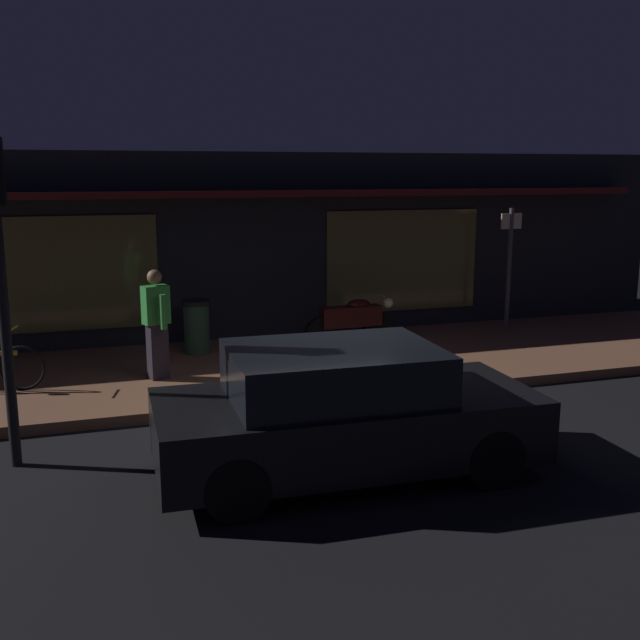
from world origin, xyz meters
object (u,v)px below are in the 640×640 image
Objects in this scene: sign_post at (509,262)px; motorcycle at (353,321)px; parked_car_near at (343,412)px; trash_bin at (197,326)px; person_photographer at (156,322)px.

motorcycle is at bearing -171.30° from sign_post.
sign_post reaches higher than parked_car_near.
motorcycle is at bearing -10.07° from trash_bin.
parked_car_near is (1.59, -3.92, -0.32)m from person_photographer.
trash_bin is (0.80, 1.41, -0.41)m from person_photographer.
motorcycle is 1.02× the size of person_photographer.
person_photographer is at bearing -168.10° from sign_post.
trash_bin is (-2.69, 0.48, -0.03)m from motorcycle.
parked_car_near is (-1.90, -4.85, 0.06)m from motorcycle.
person_photographer is at bearing -165.00° from motorcycle.
person_photographer reaches higher than parked_car_near.
sign_post is at bearing 0.48° from trash_bin.
sign_post reaches higher than trash_bin.
motorcycle is 0.41× the size of parked_car_near.
motorcycle is 0.71× the size of sign_post.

